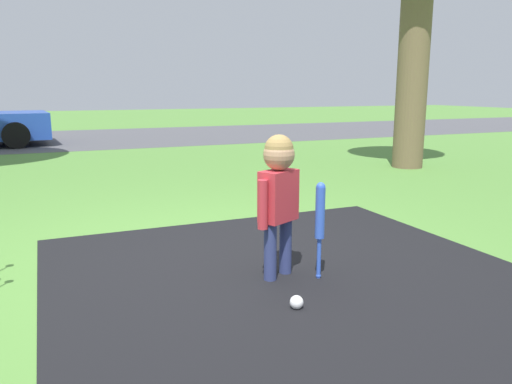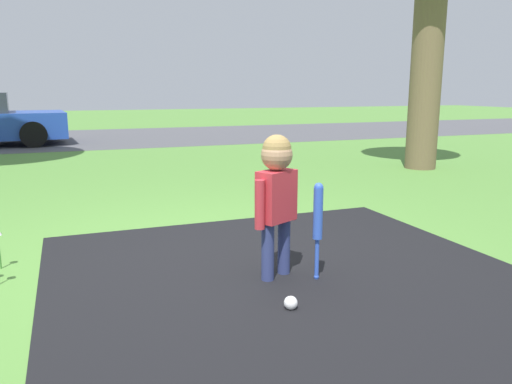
% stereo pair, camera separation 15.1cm
% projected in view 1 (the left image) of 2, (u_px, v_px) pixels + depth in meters
% --- Properties ---
extents(ground_plane, '(60.00, 60.00, 0.00)m').
position_uv_depth(ground_plane, '(201.00, 257.00, 4.01)').
color(ground_plane, '#518438').
extents(street_strip, '(40.00, 6.00, 0.01)m').
position_uv_depth(street_strip, '(86.00, 138.00, 13.71)').
color(street_strip, '#4C4C51').
rests_on(street_strip, ground).
extents(child, '(0.38, 0.26, 1.03)m').
position_uv_depth(child, '(279.00, 186.00, 3.47)').
color(child, navy).
rests_on(child, ground).
extents(baseball_bat, '(0.07, 0.07, 0.70)m').
position_uv_depth(baseball_bat, '(320.00, 217.00, 3.48)').
color(baseball_bat, blue).
rests_on(baseball_bat, ground).
extents(sports_ball, '(0.09, 0.09, 0.09)m').
position_uv_depth(sports_ball, '(297.00, 302.00, 3.06)').
color(sports_ball, white).
rests_on(sports_ball, ground).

